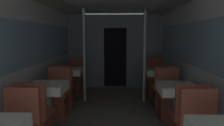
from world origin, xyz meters
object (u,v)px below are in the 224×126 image
(chair_right_far_1, at_px, (169,103))
(chair_right_far_2, at_px, (155,84))
(chair_right_near_2, at_px, (163,95))
(dining_table_left_2, at_px, (70,74))
(dining_table_right_1, at_px, (177,93))
(chair_left_far_1, at_px, (57,102))
(chair_left_far_2, at_px, (75,83))
(support_pole_left_2, at_px, (84,56))
(dining_table_right_2, at_px, (159,75))
(chair_left_near_1, at_px, (36,125))
(support_pole_right_2, at_px, (144,56))
(dining_table_left_1, at_px, (48,92))
(chair_left_near_2, at_px, (65,94))

(chair_right_far_1, relative_size, chair_right_far_2, 1.00)
(chair_right_near_2, bearing_deg, dining_table_left_2, 165.60)
(dining_table_right_1, relative_size, chair_right_far_2, 0.83)
(chair_left_far_1, bearing_deg, chair_right_far_1, -180.00)
(chair_left_far_2, xyz_separation_m, support_pole_left_2, (0.33, -0.52, 0.75))
(chair_left_far_1, relative_size, dining_table_right_2, 1.20)
(chair_left_far_1, bearing_deg, chair_right_far_2, -141.97)
(chair_left_near_1, xyz_separation_m, support_pole_right_2, (1.69, 2.10, 0.75))
(dining_table_left_1, bearing_deg, dining_table_right_1, 0.00)
(chair_left_near_2, relative_size, dining_table_right_2, 1.20)
(chair_left_near_2, distance_m, chair_right_near_2, 2.02)
(chair_left_near_1, bearing_deg, chair_right_far_2, 52.34)
(chair_left_near_1, bearing_deg, dining_table_left_2, 90.00)
(dining_table_left_1, xyz_separation_m, chair_left_near_2, (0.00, 1.06, -0.33))
(chair_left_near_1, relative_size, dining_table_left_2, 1.20)
(dining_table_right_1, xyz_separation_m, support_pole_right_2, (-0.33, 1.58, 0.42))
(dining_table_left_1, xyz_separation_m, chair_left_near_1, (0.00, -0.52, -0.33))
(chair_left_near_2, bearing_deg, chair_left_far_1, -90.00)
(chair_right_far_1, bearing_deg, chair_left_near_1, 27.18)
(chair_left_far_2, height_order, chair_right_far_2, same)
(dining_table_left_2, bearing_deg, chair_left_far_1, -90.00)
(dining_table_right_1, xyz_separation_m, dining_table_right_2, (0.00, 1.58, 0.00))
(chair_left_near_1, relative_size, support_pole_left_2, 0.44)
(dining_table_right_1, bearing_deg, dining_table_left_1, 180.00)
(support_pole_left_2, height_order, dining_table_right_2, support_pole_left_2)
(dining_table_left_1, relative_size, chair_left_far_1, 0.83)
(chair_left_near_1, bearing_deg, chair_right_far_1, 27.18)
(dining_table_right_2, bearing_deg, support_pole_right_2, -180.00)
(chair_left_near_2, xyz_separation_m, dining_table_right_2, (2.02, 0.52, 0.33))
(support_pole_left_2, bearing_deg, chair_right_far_2, 17.07)
(chair_left_near_1, bearing_deg, chair_left_far_2, 90.00)
(support_pole_left_2, height_order, chair_right_far_1, support_pole_left_2)
(dining_table_left_2, distance_m, support_pole_left_2, 0.53)
(chair_left_far_2, xyz_separation_m, chair_right_far_1, (2.02, -1.58, 0.00))
(chair_left_near_2, height_order, dining_table_right_2, chair_left_near_2)
(chair_left_far_2, bearing_deg, dining_table_left_2, 90.00)
(chair_left_far_2, distance_m, chair_right_near_2, 2.27)
(chair_left_near_2, distance_m, chair_left_far_2, 1.04)
(chair_left_near_2, bearing_deg, dining_table_left_2, 90.00)
(dining_table_left_2, relative_size, chair_right_far_2, 0.83)
(chair_left_far_1, bearing_deg, dining_table_left_2, -90.00)
(chair_left_near_2, xyz_separation_m, support_pole_right_2, (1.69, 0.52, 0.75))
(dining_table_left_2, height_order, support_pole_left_2, support_pole_left_2)
(dining_table_left_1, bearing_deg, chair_left_near_2, 90.00)
(dining_table_right_1, distance_m, chair_right_far_1, 0.61)
(dining_table_left_1, distance_m, chair_left_near_2, 1.11)
(chair_right_far_1, bearing_deg, chair_right_near_2, -90.00)
(chair_left_far_2, relative_size, chair_right_far_1, 1.00)
(chair_left_far_2, distance_m, dining_table_right_2, 2.11)
(chair_left_near_1, relative_size, chair_right_near_2, 1.00)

